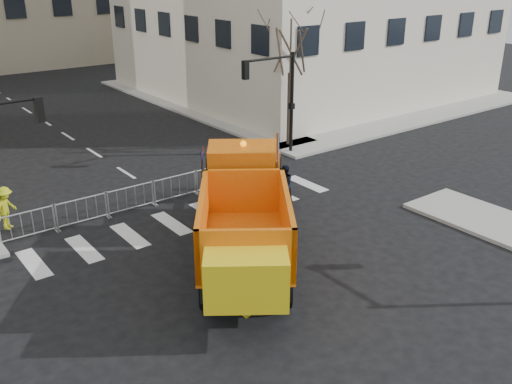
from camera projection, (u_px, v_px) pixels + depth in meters
ground at (281, 270)px, 19.18m from camera, size 120.00×120.00×0.00m
sidewalk_back at (160, 193)px, 25.44m from camera, size 64.00×5.00×0.15m
traffic_light_right at (292, 104)px, 29.95m from camera, size 0.18×0.18×5.40m
crowd_barriers at (154, 193)px, 24.18m from camera, size 12.60×0.60×1.10m
street_tree at (290, 80)px, 30.69m from camera, size 3.00×3.00×7.50m
plow_truck at (244, 214)px, 18.94m from camera, size 8.64×10.51×4.21m
cop_a at (246, 169)px, 25.81m from camera, size 0.69×0.46×1.87m
cop_b at (284, 184)px, 24.23m from camera, size 1.00×0.88×1.72m
cop_c at (244, 173)px, 24.99m from camera, size 0.98×1.30×2.06m
worker at (6, 208)px, 21.57m from camera, size 1.23×1.19×1.69m
newspaper_box at (258, 165)px, 27.03m from camera, size 0.54×0.51×1.10m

